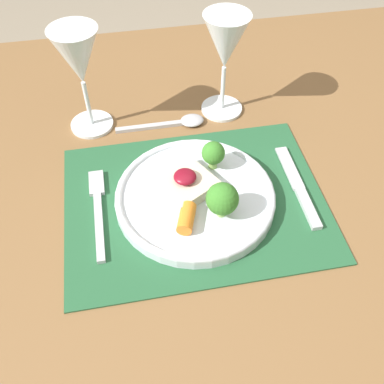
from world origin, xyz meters
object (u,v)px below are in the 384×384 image
at_px(dinner_plate, 194,194).
at_px(fork, 98,207).
at_px(knife, 300,191).
at_px(wine_glass_near, 225,46).
at_px(spoon, 179,122).
at_px(wine_glass_far, 79,61).

bearing_deg(dinner_plate, fork, 175.35).
relative_size(knife, wine_glass_near, 0.93).
distance_m(knife, wine_glass_near, 0.28).
bearing_deg(knife, spoon, 128.30).
height_order(knife, wine_glass_far, wine_glass_far).
relative_size(fork, wine_glass_far, 0.93).
height_order(dinner_plate, wine_glass_far, wine_glass_far).
xyz_separation_m(knife, wine_glass_far, (-0.33, 0.23, 0.13)).
bearing_deg(wine_glass_far, dinner_plate, -55.13).
height_order(dinner_plate, spoon, dinner_plate).
height_order(fork, knife, knife).
height_order(fork, spoon, spoon).
bearing_deg(wine_glass_far, wine_glass_near, 0.38).
height_order(knife, wine_glass_near, wine_glass_near).
relative_size(spoon, wine_glass_near, 0.86).
bearing_deg(knife, dinner_plate, 175.00).
xyz_separation_m(spoon, wine_glass_near, (0.09, 0.03, 0.13)).
relative_size(fork, knife, 1.00).
bearing_deg(spoon, wine_glass_far, 166.60).
height_order(spoon, wine_glass_far, wine_glass_far).
bearing_deg(wine_glass_far, spoon, -9.58).
bearing_deg(fork, wine_glass_near, 37.56).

